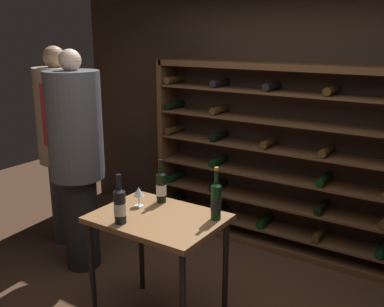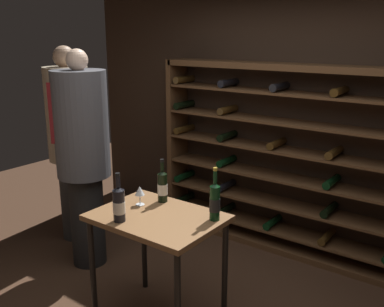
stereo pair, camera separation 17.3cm
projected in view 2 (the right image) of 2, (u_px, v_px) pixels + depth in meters
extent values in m
cube|color=#332319|center=(303.00, 114.00, 4.33)|extent=(5.40, 0.10, 2.77)
cube|color=brown|center=(178.00, 142.00, 5.10)|extent=(0.06, 0.32, 1.88)
cube|color=brown|center=(310.00, 68.00, 3.98)|extent=(3.07, 0.32, 0.06)
cube|color=brown|center=(297.00, 250.00, 4.46)|extent=(3.07, 0.32, 0.06)
cube|color=brown|center=(298.00, 234.00, 4.41)|extent=(2.99, 0.32, 0.02)
cylinder|color=black|center=(185.00, 198.00, 5.22)|extent=(0.08, 0.30, 0.08)
cylinder|color=black|center=(226.00, 209.00, 4.89)|extent=(0.08, 0.30, 0.08)
cylinder|color=black|center=(273.00, 222.00, 4.56)|extent=(0.08, 0.30, 0.08)
cylinder|color=#4C3314|center=(327.00, 237.00, 4.23)|extent=(0.08, 0.30, 0.08)
cube|color=brown|center=(300.00, 208.00, 4.34)|extent=(2.99, 0.32, 0.02)
cylinder|color=black|center=(185.00, 176.00, 5.15)|extent=(0.08, 0.30, 0.08)
cylinder|color=black|center=(226.00, 186.00, 4.82)|extent=(0.08, 0.30, 0.08)
cylinder|color=black|center=(329.00, 210.00, 4.16)|extent=(0.08, 0.30, 0.08)
cube|color=brown|center=(302.00, 181.00, 4.26)|extent=(2.99, 0.32, 0.02)
cylinder|color=black|center=(227.00, 161.00, 4.74)|extent=(0.08, 0.30, 0.08)
cylinder|color=black|center=(332.00, 182.00, 4.08)|extent=(0.08, 0.30, 0.08)
cube|color=brown|center=(304.00, 154.00, 4.19)|extent=(2.99, 0.32, 0.02)
cylinder|color=#4C3314|center=(184.00, 129.00, 5.00)|extent=(0.08, 0.30, 0.08)
cylinder|color=black|center=(227.00, 136.00, 4.67)|extent=(0.08, 0.30, 0.08)
cylinder|color=#4C3314|center=(277.00, 144.00, 4.34)|extent=(0.08, 0.30, 0.08)
cylinder|color=#4C3314|center=(334.00, 153.00, 4.01)|extent=(0.08, 0.30, 0.08)
cube|color=brown|center=(306.00, 125.00, 4.12)|extent=(2.99, 0.32, 0.02)
cylinder|color=black|center=(184.00, 105.00, 4.92)|extent=(0.08, 0.30, 0.08)
cylinder|color=#4C3314|center=(228.00, 110.00, 4.60)|extent=(0.08, 0.30, 0.08)
cube|color=brown|center=(308.00, 95.00, 4.04)|extent=(2.99, 0.32, 0.02)
cylinder|color=#4C3314|center=(184.00, 79.00, 4.85)|extent=(0.08, 0.30, 0.08)
cylinder|color=black|center=(228.00, 83.00, 4.52)|extent=(0.08, 0.30, 0.08)
cylinder|color=black|center=(280.00, 87.00, 4.19)|extent=(0.08, 0.30, 0.08)
cylinder|color=#4C3314|center=(340.00, 91.00, 3.86)|extent=(0.08, 0.30, 0.08)
cube|color=brown|center=(157.00, 218.00, 3.19)|extent=(0.92, 0.67, 0.04)
cylinder|color=black|center=(93.00, 271.00, 3.32)|extent=(0.04, 0.04, 0.84)
cylinder|color=black|center=(144.00, 243.00, 3.76)|extent=(0.04, 0.04, 0.84)
cylinder|color=black|center=(225.00, 273.00, 3.30)|extent=(0.04, 0.04, 0.84)
cylinder|color=#323232|center=(75.00, 198.00, 4.72)|extent=(0.29, 0.29, 0.88)
cylinder|color=tan|center=(68.00, 114.00, 4.48)|extent=(0.44, 0.44, 0.95)
sphere|color=tan|center=(64.00, 57.00, 4.33)|extent=(0.22, 0.22, 0.22)
cube|color=olive|center=(71.00, 106.00, 4.25)|extent=(0.03, 0.05, 0.53)
cylinder|color=black|center=(88.00, 219.00, 4.18)|extent=(0.32, 0.32, 0.88)
cylinder|color=#4C4C51|center=(81.00, 124.00, 3.94)|extent=(0.49, 0.49, 0.96)
sphere|color=beige|center=(77.00, 60.00, 3.79)|extent=(0.19, 0.19, 0.19)
cube|color=maroon|center=(52.00, 114.00, 3.80)|extent=(0.05, 0.03, 0.54)
cylinder|color=black|center=(119.00, 206.00, 3.06)|extent=(0.08, 0.08, 0.23)
cone|color=black|center=(118.00, 189.00, 3.03)|extent=(0.08, 0.08, 0.03)
cylinder|color=black|center=(118.00, 182.00, 3.01)|extent=(0.03, 0.03, 0.08)
cylinder|color=black|center=(118.00, 175.00, 3.00)|extent=(0.03, 0.03, 0.02)
cylinder|color=silver|center=(119.00, 207.00, 3.06)|extent=(0.09, 0.09, 0.09)
cylinder|color=black|center=(215.00, 203.00, 3.08)|extent=(0.07, 0.07, 0.25)
cone|color=black|center=(215.00, 185.00, 3.04)|extent=(0.07, 0.07, 0.03)
cylinder|color=black|center=(215.00, 177.00, 3.03)|extent=(0.03, 0.03, 0.09)
cylinder|color=#B7932D|center=(215.00, 169.00, 3.01)|extent=(0.03, 0.03, 0.02)
cylinder|color=black|center=(215.00, 205.00, 3.08)|extent=(0.08, 0.08, 0.09)
cylinder|color=black|center=(163.00, 188.00, 3.42)|extent=(0.08, 0.08, 0.23)
cone|color=black|center=(162.00, 173.00, 3.39)|extent=(0.08, 0.08, 0.03)
cylinder|color=black|center=(162.00, 166.00, 3.38)|extent=(0.03, 0.03, 0.07)
cylinder|color=black|center=(162.00, 161.00, 3.36)|extent=(0.03, 0.03, 0.02)
cylinder|color=silver|center=(163.00, 189.00, 3.42)|extent=(0.08, 0.08, 0.09)
cylinder|color=silver|center=(140.00, 205.00, 3.38)|extent=(0.07, 0.07, 0.00)
cylinder|color=silver|center=(140.00, 200.00, 3.37)|extent=(0.01, 0.01, 0.08)
cone|color=silver|center=(140.00, 191.00, 3.35)|extent=(0.07, 0.07, 0.07)
cylinder|color=#590A14|center=(140.00, 192.00, 3.35)|extent=(0.04, 0.04, 0.02)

